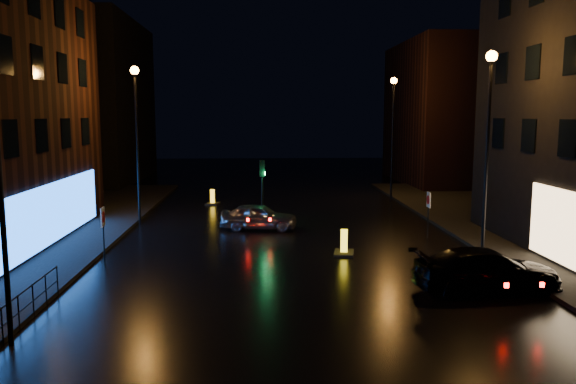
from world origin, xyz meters
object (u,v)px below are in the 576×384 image
object	(u,v)px
silver_hatchback	(259,217)
road_sign_right	(429,204)
dark_sedan	(487,270)
bollard_far	(213,201)
traffic_signal	(262,214)
bollard_near	(344,249)
road_sign_left	(103,222)

from	to	relation	value
silver_hatchback	road_sign_right	distance (m)	8.51
silver_hatchback	dark_sedan	bearing A→B (deg)	-138.25
dark_sedan	bollard_far	distance (m)	21.73
dark_sedan	road_sign_right	world-z (taller)	road_sign_right
bollard_far	traffic_signal	bearing A→B (deg)	-52.91
silver_hatchback	bollard_far	size ratio (longest dim) A/B	3.11
road_sign_right	bollard_near	bearing A→B (deg)	33.68
traffic_signal	dark_sedan	size ratio (longest dim) A/B	0.70
road_sign_left	silver_hatchback	bearing A→B (deg)	44.62
bollard_far	dark_sedan	bearing A→B (deg)	-49.54
bollard_far	silver_hatchback	bearing A→B (deg)	-58.80
bollard_far	road_sign_right	bearing A→B (deg)	-33.10
bollard_near	road_sign_left	xyz separation A→B (m)	(-9.70, -1.09, 1.47)
dark_sedan	bollard_near	distance (m)	6.60
bollard_near	road_sign_left	world-z (taller)	road_sign_left
silver_hatchback	dark_sedan	xyz separation A→B (m)	(7.60, -10.63, 0.05)
dark_sedan	bollard_far	world-z (taller)	dark_sedan
dark_sedan	road_sign_left	world-z (taller)	road_sign_left
traffic_signal	bollard_near	world-z (taller)	traffic_signal
traffic_signal	dark_sedan	world-z (taller)	traffic_signal
bollard_near	road_sign_right	distance (m)	5.53
bollard_near	road_sign_right	bearing A→B (deg)	44.31
dark_sedan	road_sign_right	xyz separation A→B (m)	(0.47, 8.12, 0.95)
bollard_near	bollard_far	xyz separation A→B (m)	(-6.63, 13.72, -0.02)
dark_sedan	bollard_far	size ratio (longest dim) A/B	3.92
road_sign_left	dark_sedan	bearing A→B (deg)	-18.92
traffic_signal	silver_hatchback	bearing A→B (deg)	-96.84
road_sign_left	bollard_near	bearing A→B (deg)	4.26
bollard_far	road_sign_right	world-z (taller)	road_sign_right
silver_hatchback	bollard_far	distance (m)	8.86
silver_hatchback	dark_sedan	distance (m)	13.06
bollard_near	bollard_far	size ratio (longest dim) A/B	1.07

